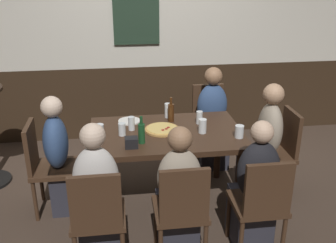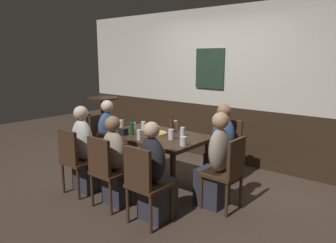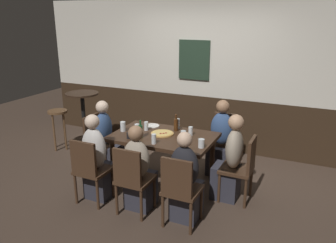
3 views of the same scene
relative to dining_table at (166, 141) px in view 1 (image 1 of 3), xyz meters
The scene contains 28 objects.
ground_plane 0.65m from the dining_table, ahead, with size 12.00×12.00×0.00m, color #423328.
wall_back 1.77m from the dining_table, 90.04° to the left, with size 6.40×0.13×2.60m.
dining_table is the anchor object (origin of this frame).
chair_mid_near 0.88m from the dining_table, 90.00° to the right, with size 0.40×0.40×0.88m.
chair_right_near 1.08m from the dining_table, 54.54° to the right, with size 0.40×0.40×0.88m.
chair_head_east 1.13m from the dining_table, ahead, with size 0.40×0.40×0.88m.
chair_left_near 1.08m from the dining_table, 125.46° to the right, with size 0.40×0.40×0.88m.
chair_right_far 1.08m from the dining_table, 54.54° to the left, with size 0.40×0.40×0.88m.
chair_head_west 1.13m from the dining_table, behind, with size 0.40×0.40×0.88m.
person_mid_near 0.73m from the dining_table, 90.00° to the right, with size 0.34×0.37×1.10m.
person_right_near 0.96m from the dining_table, 48.73° to the right, with size 0.34×0.37×1.12m.
person_head_east 0.97m from the dining_table, ahead, with size 0.37×0.34×1.16m.
person_left_near 0.95m from the dining_table, 131.20° to the right, with size 0.34×0.37×1.17m.
person_right_far 0.95m from the dining_table, 48.77° to the left, with size 0.34×0.37×1.14m.
person_head_west 0.97m from the dining_table, behind, with size 0.37×0.34×1.13m.
pizza 0.11m from the dining_table, 131.93° to the left, with size 0.32×0.32×0.03m.
pint_glass_amber 0.36m from the dining_table, 164.16° to the left, with size 0.06×0.06×0.13m.
pint_glass_stout 0.40m from the dining_table, 80.29° to the left, with size 0.06×0.06×0.15m.
tumbler_water 0.37m from the dining_table, 85.65° to the right, with size 0.06×0.06×0.13m.
highball_clear 0.63m from the dining_table, behind, with size 0.07×0.07×0.14m.
beer_glass_half 0.40m from the dining_table, 24.40° to the left, with size 0.06×0.06×0.12m.
beer_glass_tall 0.43m from the dining_table, behind, with size 0.07×0.07×0.12m.
pint_glass_pale 0.36m from the dining_table, 11.26° to the right, with size 0.07×0.07×0.13m.
tumbler_short 0.68m from the dining_table, 18.42° to the right, with size 0.08×0.08×0.11m.
beer_bottle_green 0.37m from the dining_table, 139.32° to the right, with size 0.06×0.06×0.25m.
beer_bottle_brown 0.33m from the dining_table, 72.59° to the left, with size 0.06×0.06×0.25m.
plate_white_large 0.45m from the dining_table, 137.82° to the left, with size 0.22×0.22×0.01m, color white.
condiment_caddy 0.46m from the dining_table, 139.63° to the right, with size 0.11×0.09×0.09m, color black.
Camera 1 is at (-0.43, -3.30, 2.21)m, focal length 42.08 mm.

